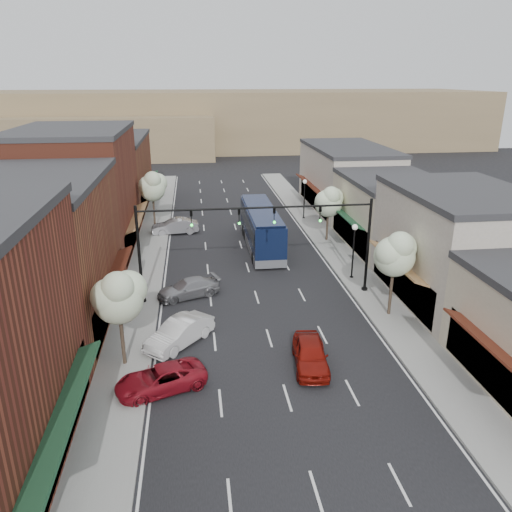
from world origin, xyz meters
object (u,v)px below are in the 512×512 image
object	(u,v)px
red_hatchback	(310,354)
tree_right_near	(396,253)
lamp_post_near	(354,242)
parked_car_c	(188,288)
lamp_post_far	(304,193)
parked_car_b	(180,333)
coach_bus	(261,227)
parked_car_e	(175,226)
tree_right_far	(329,201)
signal_mast_right	(336,233)
signal_mast_left	(174,239)
tree_left_near	(119,295)
tree_left_far	(153,186)
parked_car_a	(161,379)

from	to	relation	value
red_hatchback	tree_right_near	bearing A→B (deg)	45.11
lamp_post_near	parked_car_c	bearing A→B (deg)	-171.97
lamp_post_far	parked_car_b	world-z (taller)	lamp_post_far
coach_bus	parked_car_e	size ratio (longest dim) A/B	2.60
parked_car_e	red_hatchback	bearing A→B (deg)	10.96
tree_right_far	lamp_post_far	bearing A→B (deg)	93.88
signal_mast_right	parked_car_c	bearing A→B (deg)	176.06
signal_mast_left	tree_left_near	xyz separation A→B (m)	(-2.63, -8.05, -0.40)
coach_bus	signal_mast_left	bearing A→B (deg)	-124.00
tree_left_near	red_hatchback	world-z (taller)	tree_left_near
tree_right_far	tree_left_near	distance (m)	25.99
lamp_post_near	coach_bus	bearing A→B (deg)	125.00
tree_right_near	parked_car_e	world-z (taller)	tree_right_near
coach_bus	parked_car_c	size ratio (longest dim) A/B	2.68
signal_mast_right	lamp_post_near	size ratio (longest dim) A/B	1.85
signal_mast_left	tree_left_far	size ratio (longest dim) A/B	1.34
signal_mast_right	parked_car_a	bearing A→B (deg)	-138.26
tree_right_far	red_hatchback	size ratio (longest dim) A/B	1.23
tree_left_near	lamp_post_near	size ratio (longest dim) A/B	1.28
signal_mast_right	red_hatchback	xyz separation A→B (m)	(-3.87, -9.34, -3.87)
lamp_post_near	parked_car_e	xyz separation A→B (m)	(-14.00, 13.81, -2.24)
signal_mast_right	tree_left_near	xyz separation A→B (m)	(-13.87, -8.05, -0.40)
tree_left_far	parked_car_a	world-z (taller)	tree_left_far
tree_right_far	lamp_post_far	distance (m)	8.13
tree_right_near	tree_left_far	distance (m)	27.56
parked_car_b	signal_mast_left	bearing A→B (deg)	133.73
tree_right_far	parked_car_c	xyz separation A→B (m)	(-13.18, -11.23, -3.34)
lamp_post_near	red_hatchback	distance (m)	13.48
parked_car_c	parked_car_e	size ratio (longest dim) A/B	0.97
tree_right_near	red_hatchback	world-z (taller)	tree_right_near
tree_left_near	parked_car_a	distance (m)	4.83
tree_left_far	parked_car_e	world-z (taller)	tree_left_far
lamp_post_near	parked_car_e	distance (m)	19.79
tree_left_far	parked_car_b	distance (m)	24.47
parked_car_c	red_hatchback	bearing A→B (deg)	13.14
tree_left_near	parked_car_e	size ratio (longest dim) A/B	1.22
parked_car_e	signal_mast_left	bearing A→B (deg)	-4.23
parked_car_b	parked_car_e	distance (m)	22.38
signal_mast_left	tree_left_far	bearing A→B (deg)	98.35
signal_mast_left	tree_left_near	bearing A→B (deg)	-108.10
parked_car_c	parked_car_e	distance (m)	15.66
tree_right_near	tree_right_far	world-z (taller)	tree_right_near
lamp_post_near	lamp_post_far	distance (m)	17.50
parked_car_a	parked_car_b	world-z (taller)	parked_car_b
parked_car_c	parked_car_e	bearing A→B (deg)	164.93
signal_mast_right	tree_right_near	xyz separation A→B (m)	(2.73, -4.05, -0.17)
tree_left_near	signal_mast_right	bearing A→B (deg)	30.14
parked_car_b	parked_car_e	world-z (taller)	parked_car_b
lamp_post_far	parked_car_c	bearing A→B (deg)	-123.23
coach_bus	lamp_post_near	bearing A→B (deg)	-54.98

